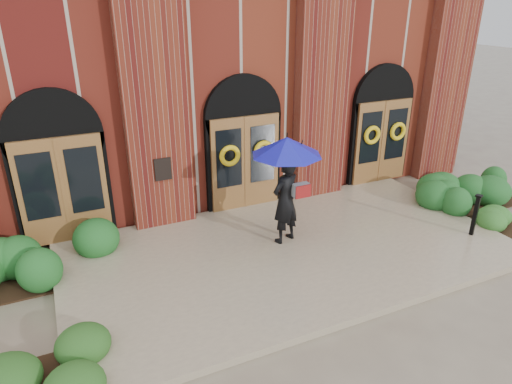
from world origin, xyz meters
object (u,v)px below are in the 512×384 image
man_with_umbrella (286,170)px  hedge_wall_left (21,263)px  hedge_wall_right (466,191)px  metal_post (475,214)px

man_with_umbrella → hedge_wall_left: man_with_umbrella is taller
man_with_umbrella → hedge_wall_left: (-5.60, 1.00, -1.50)m
hedge_wall_left → hedge_wall_right: 11.43m
hedge_wall_left → hedge_wall_right: (11.38, -1.06, -0.02)m
man_with_umbrella → hedge_wall_left: bearing=-29.9°
hedge_wall_left → man_with_umbrella: bearing=-10.2°
man_with_umbrella → metal_post: man_with_umbrella is taller
metal_post → hedge_wall_left: size_ratio=0.32×
metal_post → hedge_wall_left: bearing=164.9°
hedge_wall_right → hedge_wall_left: bearing=174.7°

